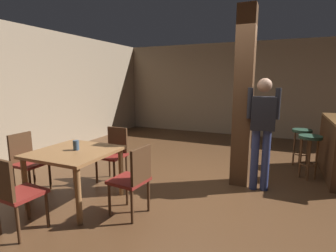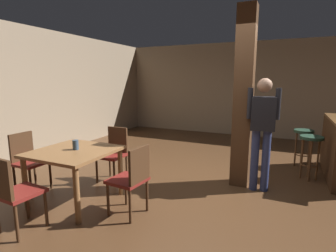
{
  "view_description": "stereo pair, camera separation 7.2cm",
  "coord_description": "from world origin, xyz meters",
  "px_view_note": "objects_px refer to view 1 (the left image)",
  "views": [
    {
      "loc": [
        0.95,
        -3.75,
        1.7
      ],
      "look_at": [
        -0.77,
        0.18,
        0.93
      ],
      "focal_mm": 28.0,
      "sensor_mm": 36.0,
      "label": 1
    },
    {
      "loc": [
        1.02,
        -3.72,
        1.7
      ],
      "look_at": [
        -0.77,
        0.18,
        0.93
      ],
      "focal_mm": 28.0,
      "sensor_mm": 36.0,
      "label": 2
    }
  ],
  "objects_px": {
    "chair_south": "(14,192)",
    "standing_person": "(262,126)",
    "dining_table": "(75,158)",
    "chair_north": "(114,151)",
    "bar_stool_near": "(310,146)",
    "chair_east": "(134,177)",
    "napkin_cup": "(76,145)",
    "chair_west": "(27,159)",
    "bar_stool_mid": "(301,139)"
  },
  "relations": [
    {
      "from": "chair_south",
      "to": "standing_person",
      "type": "xyz_separation_m",
      "value": [
        2.34,
        2.35,
        0.5
      ]
    },
    {
      "from": "dining_table",
      "to": "chair_north",
      "type": "height_order",
      "value": "chair_north"
    },
    {
      "from": "dining_table",
      "to": "bar_stool_near",
      "type": "relative_size",
      "value": 1.35
    },
    {
      "from": "chair_south",
      "to": "chair_east",
      "type": "bearing_deg",
      "value": 42.39
    },
    {
      "from": "chair_north",
      "to": "bar_stool_near",
      "type": "distance_m",
      "value": 3.33
    },
    {
      "from": "chair_north",
      "to": "standing_person",
      "type": "bearing_deg",
      "value": 14.25
    },
    {
      "from": "dining_table",
      "to": "chair_east",
      "type": "bearing_deg",
      "value": -0.17
    },
    {
      "from": "napkin_cup",
      "to": "standing_person",
      "type": "xyz_separation_m",
      "value": [
        2.3,
        1.44,
        0.19
      ]
    },
    {
      "from": "chair_north",
      "to": "chair_south",
      "type": "relative_size",
      "value": 1.0
    },
    {
      "from": "chair_west",
      "to": "standing_person",
      "type": "height_order",
      "value": "standing_person"
    },
    {
      "from": "standing_person",
      "to": "bar_stool_near",
      "type": "relative_size",
      "value": 2.26
    },
    {
      "from": "standing_person",
      "to": "bar_stool_near",
      "type": "bearing_deg",
      "value": 48.35
    },
    {
      "from": "chair_south",
      "to": "napkin_cup",
      "type": "xyz_separation_m",
      "value": [
        0.04,
        0.92,
        0.31
      ]
    },
    {
      "from": "chair_west",
      "to": "chair_east",
      "type": "bearing_deg",
      "value": 0.39
    },
    {
      "from": "chair_south",
      "to": "napkin_cup",
      "type": "relative_size",
      "value": 6.58
    },
    {
      "from": "chair_north",
      "to": "napkin_cup",
      "type": "height_order",
      "value": "chair_north"
    },
    {
      "from": "bar_stool_near",
      "to": "bar_stool_mid",
      "type": "height_order",
      "value": "bar_stool_near"
    },
    {
      "from": "dining_table",
      "to": "bar_stool_near",
      "type": "height_order",
      "value": "bar_stool_near"
    },
    {
      "from": "chair_south",
      "to": "bar_stool_mid",
      "type": "distance_m",
      "value": 4.88
    },
    {
      "from": "chair_north",
      "to": "chair_west",
      "type": "height_order",
      "value": "same"
    },
    {
      "from": "dining_table",
      "to": "chair_north",
      "type": "relative_size",
      "value": 1.16
    },
    {
      "from": "bar_stool_mid",
      "to": "chair_east",
      "type": "bearing_deg",
      "value": -124.22
    },
    {
      "from": "dining_table",
      "to": "standing_person",
      "type": "xyz_separation_m",
      "value": [
        2.3,
        1.47,
        0.37
      ]
    },
    {
      "from": "standing_person",
      "to": "chair_east",
      "type": "bearing_deg",
      "value": -133.04
    },
    {
      "from": "napkin_cup",
      "to": "bar_stool_near",
      "type": "relative_size",
      "value": 0.18
    },
    {
      "from": "standing_person",
      "to": "bar_stool_mid",
      "type": "height_order",
      "value": "standing_person"
    },
    {
      "from": "chair_south",
      "to": "dining_table",
      "type": "bearing_deg",
      "value": 87.73
    },
    {
      "from": "chair_south",
      "to": "chair_west",
      "type": "xyz_separation_m",
      "value": [
        -0.9,
        0.87,
        0.0
      ]
    },
    {
      "from": "chair_north",
      "to": "chair_east",
      "type": "height_order",
      "value": "same"
    },
    {
      "from": "chair_north",
      "to": "standing_person",
      "type": "height_order",
      "value": "standing_person"
    },
    {
      "from": "chair_east",
      "to": "dining_table",
      "type": "bearing_deg",
      "value": 179.83
    },
    {
      "from": "chair_north",
      "to": "chair_east",
      "type": "relative_size",
      "value": 1.0
    },
    {
      "from": "dining_table",
      "to": "chair_west",
      "type": "bearing_deg",
      "value": -179.06
    },
    {
      "from": "chair_north",
      "to": "chair_east",
      "type": "xyz_separation_m",
      "value": [
        0.92,
        -0.89,
        0.0
      ]
    },
    {
      "from": "chair_east",
      "to": "bar_stool_mid",
      "type": "relative_size",
      "value": 1.2
    },
    {
      "from": "chair_south",
      "to": "chair_east",
      "type": "distance_m",
      "value": 1.31
    },
    {
      "from": "chair_south",
      "to": "chair_east",
      "type": "height_order",
      "value": "same"
    },
    {
      "from": "chair_west",
      "to": "napkin_cup",
      "type": "relative_size",
      "value": 6.58
    },
    {
      "from": "bar_stool_near",
      "to": "bar_stool_mid",
      "type": "distance_m",
      "value": 0.68
    },
    {
      "from": "chair_south",
      "to": "bar_stool_mid",
      "type": "xyz_separation_m",
      "value": [
        2.99,
        3.85,
        0.05
      ]
    },
    {
      "from": "chair_east",
      "to": "bar_stool_mid",
      "type": "bearing_deg",
      "value": 55.78
    },
    {
      "from": "chair_east",
      "to": "standing_person",
      "type": "height_order",
      "value": "standing_person"
    },
    {
      "from": "napkin_cup",
      "to": "chair_south",
      "type": "bearing_deg",
      "value": -92.62
    },
    {
      "from": "chair_west",
      "to": "bar_stool_mid",
      "type": "distance_m",
      "value": 4.9
    },
    {
      "from": "chair_east",
      "to": "standing_person",
      "type": "xyz_separation_m",
      "value": [
        1.37,
        1.47,
        0.5
      ]
    },
    {
      "from": "bar_stool_mid",
      "to": "bar_stool_near",
      "type": "bearing_deg",
      "value": -82.77
    },
    {
      "from": "standing_person",
      "to": "bar_stool_mid",
      "type": "relative_size",
      "value": 2.31
    },
    {
      "from": "dining_table",
      "to": "chair_east",
      "type": "distance_m",
      "value": 0.94
    },
    {
      "from": "bar_stool_near",
      "to": "standing_person",
      "type": "bearing_deg",
      "value": -131.65
    },
    {
      "from": "chair_west",
      "to": "napkin_cup",
      "type": "distance_m",
      "value": 0.99
    }
  ]
}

